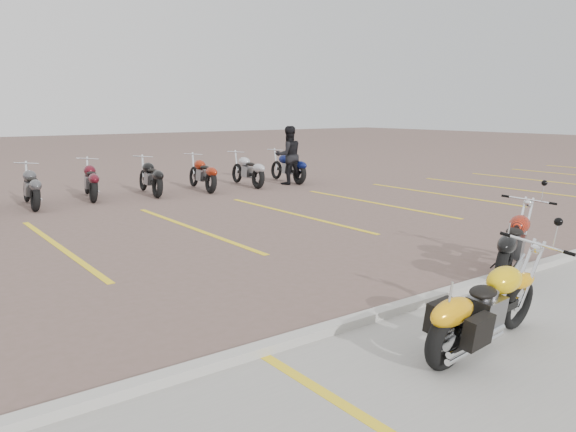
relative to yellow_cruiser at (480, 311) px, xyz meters
name	(u,v)px	position (x,y,z in m)	size (l,w,h in m)	color
ground	(313,272)	(0.39, 3.22, -0.42)	(100.00, 100.00, 0.00)	brown
curb	(413,304)	(0.39, 1.22, -0.36)	(60.00, 0.18, 0.12)	#ADAAA3
parking_stripes	(193,228)	(0.39, 7.22, -0.42)	(38.00, 5.50, 0.01)	yellow
yellow_cruiser	(480,311)	(0.00, 0.00, 0.00)	(2.06, 0.40, 0.85)	black
flame_cruiser	(511,246)	(2.76, 1.39, 0.00)	(1.96, 0.93, 0.86)	black
person_b	(289,155)	(6.23, 11.71, 0.54)	(0.94, 0.73, 1.93)	black
bg_bike_row	(60,182)	(-0.91, 12.30, 0.13)	(15.83, 2.08, 1.10)	black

